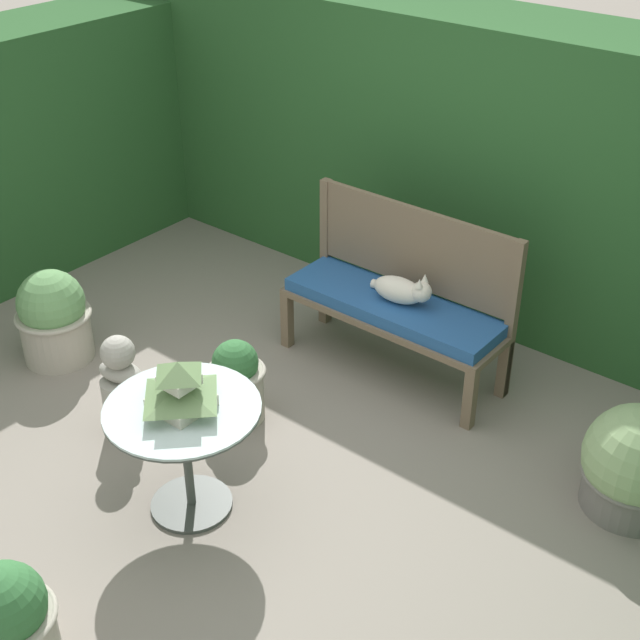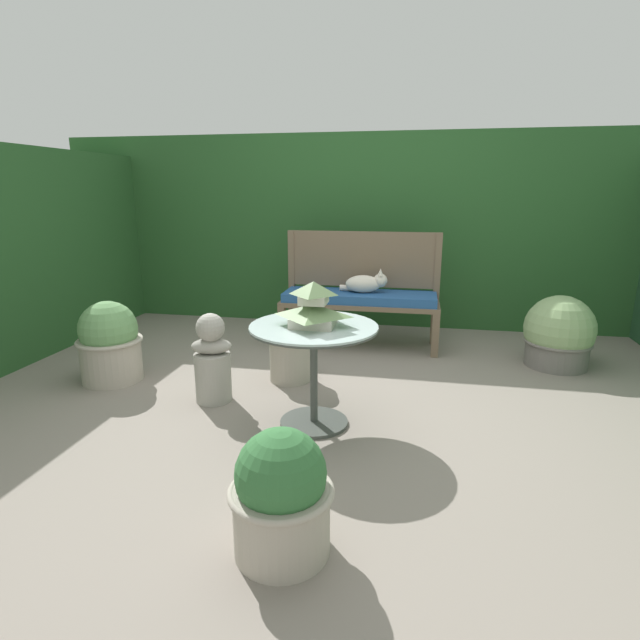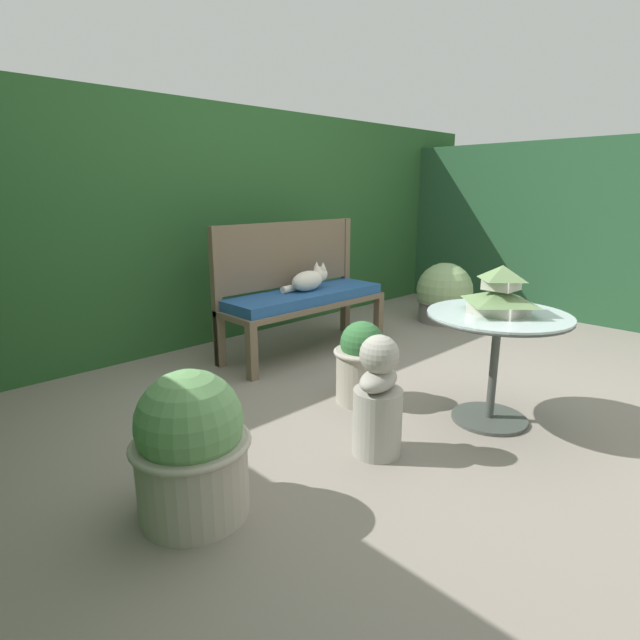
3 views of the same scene
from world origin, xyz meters
name	(u,v)px [view 3 (image 3 of 3)]	position (x,y,z in m)	size (l,w,h in m)	color
ground	(433,396)	(0.00, 0.00, 0.00)	(30.00, 30.00, 0.00)	gray
foliage_hedge_back	(219,223)	(0.00, 2.29, 0.94)	(6.40, 0.74, 1.89)	#285628
foliage_hedge_right	(587,230)	(2.85, 0.16, 0.84)	(0.70, 3.52, 1.69)	#234C2D
garden_bench	(305,301)	(0.02, 1.18, 0.41)	(1.37, 0.44, 0.48)	brown
bench_backrest	(288,261)	(0.02, 1.38, 0.70)	(1.37, 0.06, 0.99)	brown
cat	(309,280)	(0.07, 1.19, 0.57)	(0.42, 0.18, 0.21)	silver
patio_table	(497,337)	(-0.06, -0.41, 0.48)	(0.74, 0.74, 0.61)	#424742
pagoda_birdhouse	(501,293)	(-0.06, -0.41, 0.72)	(0.33, 0.33, 0.25)	beige
garden_bust	(378,401)	(-0.78, -0.20, 0.27)	(0.29, 0.23, 0.59)	#A39E93
potted_plant_bench_left	(362,363)	(-0.38, 0.26, 0.24)	(0.33, 0.33, 0.49)	#ADA393
potted_plant_hedge_corner	(444,295)	(1.61, 0.95, 0.25)	(0.53, 0.53, 0.56)	slate
potted_plant_bench_right	(191,447)	(-1.65, 0.01, 0.28)	(0.46, 0.46, 0.59)	#ADA393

